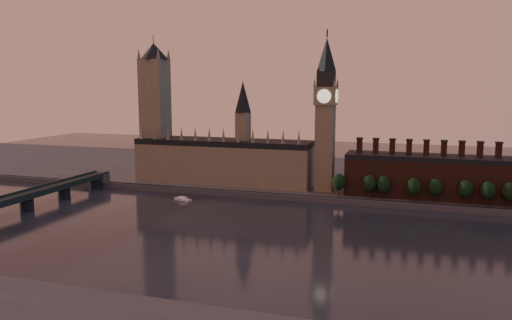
{
  "coord_description": "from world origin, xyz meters",
  "views": [
    {
      "loc": [
        66.29,
        -221.84,
        74.82
      ],
      "look_at": [
        -21.29,
        55.0,
        31.4
      ],
      "focal_mm": 35.0,
      "sensor_mm": 36.0,
      "label": 1
    }
  ],
  "objects": [
    {
      "name": "ground",
      "position": [
        0.0,
        0.0,
        0.0
      ],
      "size": [
        900.0,
        900.0,
        0.0
      ],
      "primitive_type": "plane",
      "color": "black",
      "rests_on": "ground"
    },
    {
      "name": "north_bank",
      "position": [
        0.0,
        178.04,
        2.0
      ],
      "size": [
        900.0,
        182.0,
        4.0
      ],
      "color": "#4E4E53",
      "rests_on": "ground"
    },
    {
      "name": "embankment_tree_1",
      "position": [
        41.45,
        94.81,
        13.47
      ],
      "size": [
        8.6,
        8.6,
        14.88
      ],
      "color": "black",
      "rests_on": "north_bank"
    },
    {
      "name": "embankment_tree_3",
      "position": [
        68.32,
        93.77,
        13.47
      ],
      "size": [
        8.6,
        8.6,
        14.88
      ],
      "color": "black",
      "rests_on": "north_bank"
    },
    {
      "name": "embankment_tree_7",
      "position": [
        121.7,
        94.63,
        13.47
      ],
      "size": [
        8.6,
        8.6,
        14.88
      ],
      "color": "black",
      "rests_on": "north_bank"
    },
    {
      "name": "westminster_bridge",
      "position": [
        -155.0,
        -2.7,
        7.44
      ],
      "size": [
        14.0,
        200.0,
        11.55
      ],
      "color": "#1E2E28",
      "rests_on": "ground"
    },
    {
      "name": "embankment_tree_6",
      "position": [
        109.96,
        94.06,
        13.47
      ],
      "size": [
        8.6,
        8.6,
        14.88
      ],
      "color": "black",
      "rests_on": "north_bank"
    },
    {
      "name": "embankment_tree_2",
      "position": [
        50.02,
        94.82,
        13.47
      ],
      "size": [
        8.6,
        8.6,
        14.88
      ],
      "color": "black",
      "rests_on": "north_bank"
    },
    {
      "name": "embankment_tree_4",
      "position": [
        80.83,
        95.12,
        13.47
      ],
      "size": [
        8.6,
        8.6,
        14.88
      ],
      "color": "black",
      "rests_on": "north_bank"
    },
    {
      "name": "embankment_tree_0",
      "position": [
        22.24,
        94.52,
        13.47
      ],
      "size": [
        8.6,
        8.6,
        14.88
      ],
      "color": "black",
      "rests_on": "north_bank"
    },
    {
      "name": "chimney_block",
      "position": [
        80.0,
        110.0,
        17.82
      ],
      "size": [
        110.0,
        25.0,
        37.0
      ],
      "color": "#49271C",
      "rests_on": "north_bank"
    },
    {
      "name": "embankment_tree_5",
      "position": [
        97.82,
        94.92,
        13.47
      ],
      "size": [
        8.6,
        8.6,
        14.88
      ],
      "color": "black",
      "rests_on": "north_bank"
    },
    {
      "name": "victoria_tower",
      "position": [
        -120.0,
        115.0,
        59.09
      ],
      "size": [
        24.0,
        24.0,
        108.0
      ],
      "color": "gray",
      "rests_on": "north_bank"
    },
    {
      "name": "big_ben",
      "position": [
        10.0,
        110.0,
        56.83
      ],
      "size": [
        15.0,
        15.0,
        107.0
      ],
      "color": "gray",
      "rests_on": "north_bank"
    },
    {
      "name": "palace_of_westminster",
      "position": [
        -64.41,
        114.91,
        21.63
      ],
      "size": [
        130.0,
        30.3,
        74.0
      ],
      "color": "gray",
      "rests_on": "north_bank"
    },
    {
      "name": "river_boat",
      "position": [
        -76.15,
        68.85,
        0.97
      ],
      "size": [
        13.17,
        7.91,
        2.54
      ],
      "rotation": [
        0.0,
        0.0,
        -0.36
      ],
      "color": "silver",
      "rests_on": "ground"
    }
  ]
}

